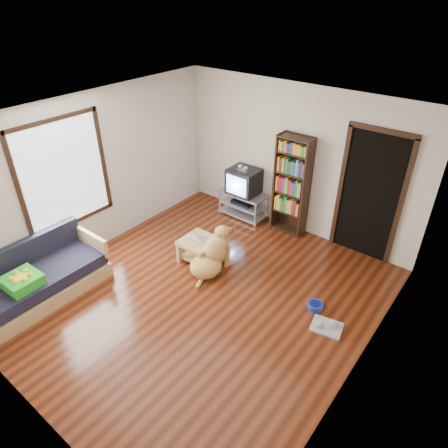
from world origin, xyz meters
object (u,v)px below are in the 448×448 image
Objects in this scene: sofa at (43,279)px; dog at (212,256)px; grey_rag at (327,327)px; tv_stand at (243,203)px; crt_tv at (245,181)px; green_cushion at (22,281)px; coffee_table at (199,246)px; laptop at (197,240)px; bookshelf at (292,181)px; dog_bowl at (315,306)px.

sofa reaches higher than dog.
tv_stand is at bearing 146.86° from grey_rag.
dog is (0.63, -1.72, -0.46)m from crt_tv.
green_cushion is at bearing -68.64° from sofa.
sofa is 3.27× the size of coffee_table.
dog is (-1.99, 0.01, 0.27)m from grey_rag.
laptop is at bearing -80.08° from tv_stand.
dog is at bearing -11.57° from coffee_table.
bookshelf is at bearing 69.04° from coffee_table.
dog is (1.60, 1.93, 0.02)m from sofa.
grey_rag is at bearing -33.14° from tv_stand.
crt_tv is at bearing 147.43° from dog_bowl.
laptop is 2.07m from dog_bowl.
coffee_table is at bearing 62.04° from green_cushion.
coffee_table is (-0.66, -1.72, -0.72)m from bookshelf.
crt_tv is 0.99m from bookshelf.
dog is (0.34, -0.04, -0.13)m from laptop.
sofa is (-1.26, -1.97, -0.15)m from laptop.
dog reaches higher than grey_rag.
coffee_table reaches higher than dog_bowl.
green_cushion is 0.25× the size of sofa.
bookshelf reaches higher than crt_tv.
tv_stand is at bearing 100.10° from coffee_table.
green_cushion is at bearing -123.27° from dog.
grey_rag is (3.46, 2.24, -0.48)m from green_cushion.
laptop is at bearing -80.21° from crt_tv.
grey_rag is at bearing -0.24° from dog.
green_cushion reaches higher than grey_rag.
laptop is at bearing 178.84° from grey_rag.
bookshelf is at bearing 131.34° from dog_bowl.
crt_tv is (-2.31, 1.48, 0.70)m from dog_bowl.
bookshelf reaches higher than grey_rag.
laptop is 0.14m from coffee_table.
dog is at bearing -69.75° from tv_stand.
sofa is at bearing -146.51° from dog_bowl.
bookshelf reaches higher than tv_stand.
crt_tv is (-2.61, 1.73, 0.73)m from grey_rag.
crt_tv reaches higher than tv_stand.
dog_bowl is 3.95m from sofa.
laptop is 0.19× the size of bookshelf.
green_cushion is at bearing -141.77° from dog_bowl.
crt_tv reaches higher than green_cushion.
laptop is at bearing -110.63° from bookshelf.
tv_stand reaches higher than laptop.
bookshelf is (1.80, 4.04, 0.51)m from green_cushion.
sofa is at bearing -129.62° from dog.
dog reaches higher than laptop.
coffee_table is at bearing 168.43° from dog.
laptop is 1.69m from tv_stand.
coffee_table is (1.14, 2.32, -0.21)m from green_cushion.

